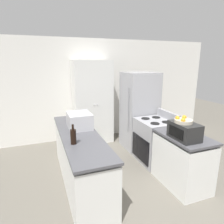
{
  "coord_description": "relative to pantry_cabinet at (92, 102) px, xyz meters",
  "views": [
    {
      "loc": [
        -1.37,
        -1.83,
        2.05
      ],
      "look_at": [
        0.0,
        1.8,
        1.05
      ],
      "focal_mm": 32.0,
      "sensor_mm": 36.0,
      "label": 1
    }
  ],
  "objects": [
    {
      "name": "pantry_cabinet",
      "position": [
        0.0,
        0.0,
        0.0
      ],
      "size": [
        0.94,
        0.59,
        2.06
      ],
      "color": "silver",
      "rests_on": "ground_plane"
    },
    {
      "name": "counter_right",
      "position": [
        0.87,
        -2.39,
        -0.6
      ],
      "size": [
        0.6,
        0.95,
        0.88
      ],
      "color": "silver",
      "rests_on": "ground_plane"
    },
    {
      "name": "stove",
      "position": [
        0.89,
        -1.52,
        -0.58
      ],
      "size": [
        0.66,
        0.75,
        1.04
      ],
      "color": "#9E9EA3",
      "rests_on": "ground_plane"
    },
    {
      "name": "fruit_bowl",
      "position": [
        0.73,
        -2.49,
        0.14
      ],
      "size": [
        0.27,
        0.27,
        0.1
      ],
      "color": "#B2A893",
      "rests_on": "toaster_oven"
    },
    {
      "name": "toaster_oven",
      "position": [
        0.75,
        -2.51,
        -0.02
      ],
      "size": [
        0.32,
        0.46,
        0.26
      ],
      "color": "black",
      "rests_on": "counter_right"
    },
    {
      "name": "wall_back",
      "position": [
        0.09,
        0.33,
        0.27
      ],
      "size": [
        7.0,
        0.06,
        2.6
      ],
      "color": "white",
      "rests_on": "ground_plane"
    },
    {
      "name": "wine_bottle",
      "position": [
        -0.86,
        -2.1,
        -0.03
      ],
      "size": [
        0.08,
        0.08,
        0.29
      ],
      "color": "black",
      "rests_on": "counter_left"
    },
    {
      "name": "counter_left",
      "position": [
        -0.7,
        -1.7,
        -0.6
      ],
      "size": [
        0.6,
        2.33,
        0.88
      ],
      "color": "silver",
      "rests_on": "ground_plane"
    },
    {
      "name": "microwave",
      "position": [
        -0.62,
        -1.42,
        -0.01
      ],
      "size": [
        0.4,
        0.5,
        0.27
      ],
      "color": "#B2B2B7",
      "rests_on": "counter_left"
    },
    {
      "name": "ground_plane",
      "position": [
        0.09,
        -2.97,
        -1.03
      ],
      "size": [
        14.0,
        14.0,
        0.0
      ],
      "primitive_type": "plane",
      "color": "#666056"
    },
    {
      "name": "refrigerator",
      "position": [
        0.93,
        -0.74,
        -0.13
      ],
      "size": [
        0.75,
        0.72,
        1.8
      ],
      "color": "#A3A3A8",
      "rests_on": "ground_plane"
    }
  ]
}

